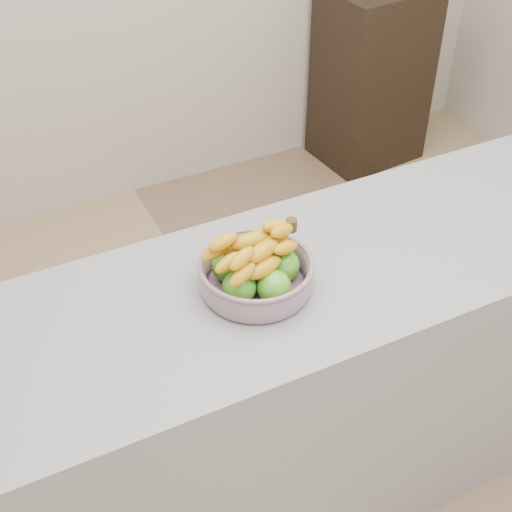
# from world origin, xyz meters

# --- Properties ---
(ground) EXTENTS (4.00, 4.00, 0.00)m
(ground) POSITION_xyz_m (0.00, 0.00, 0.00)
(ground) COLOR tan
(ground) RESTS_ON ground
(counter) EXTENTS (2.00, 0.60, 0.90)m
(counter) POSITION_xyz_m (0.00, 0.13, 0.45)
(counter) COLOR gray
(counter) RESTS_ON ground
(cabinet) EXTENTS (0.54, 0.45, 0.92)m
(cabinet) POSITION_xyz_m (1.27, 1.78, 0.46)
(cabinet) COLOR black
(cabinet) RESTS_ON ground
(fruit_bowl) EXTENTS (0.28, 0.28, 0.16)m
(fruit_bowl) POSITION_xyz_m (-0.23, 0.13, 0.95)
(fruit_bowl) COLOR #8896A3
(fruit_bowl) RESTS_ON counter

